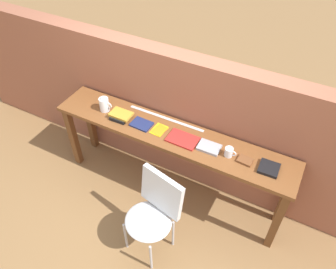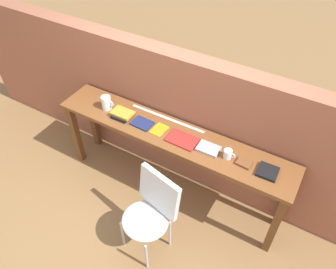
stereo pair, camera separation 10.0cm
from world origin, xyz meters
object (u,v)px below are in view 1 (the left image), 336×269
Objects in this scene: mug at (229,152)px; book_open_centre at (183,139)px; book_stack_leftmost at (121,116)px; pitcher_white at (104,104)px; book_repair_rightmost at (269,168)px; chair_white_moulded at (153,212)px; leather_journal_brown at (245,160)px; magazine_cycling at (142,124)px; pamphlet_pile_colourful at (159,130)px.

book_open_centre is at bearing -178.14° from mug.
book_open_centre is at bearing 0.45° from book_stack_leftmost.
book_repair_rightmost is (1.74, 0.00, -0.06)m from pitcher_white.
chair_white_moulded is 0.87m from mug.
chair_white_moulded is at bearing -128.40° from leather_journal_brown.
chair_white_moulded is at bearing -34.71° from pitcher_white.
magazine_cycling is at bearing -2.51° from pitcher_white.
pamphlet_pile_colourful is (-0.29, 0.64, 0.36)m from chair_white_moulded.
leather_journal_brown is (0.88, 0.00, 0.01)m from pamphlet_pile_colourful.
book_repair_rightmost is at bearing 38.91° from chair_white_moulded.
pamphlet_pile_colourful is at bearing -0.42° from pitcher_white.
chair_white_moulded is 3.06× the size of book_open_centre.
leather_journal_brown is (1.31, 0.02, -0.02)m from book_stack_leftmost.
mug is at bearing -0.26° from pitcher_white.
book_open_centre is at bearing -3.49° from pamphlet_pile_colourful.
magazine_cycling is at bearing -179.13° from mug.
mug is at bearing 2.88° from book_open_centre.
book_stack_leftmost is 2.02× the size of mug.
book_open_centre is 0.82m from book_repair_rightmost.
pitcher_white reaches higher than magazine_cycling.
pitcher_white reaches higher than leather_journal_brown.
chair_white_moulded is at bearing -65.98° from pamphlet_pile_colourful.
book_stack_leftmost is at bearing -176.17° from magazine_cycling.
leather_journal_brown is at bearing -0.18° from pitcher_white.
leather_journal_brown is (1.53, -0.00, -0.07)m from pitcher_white.
mug reaches higher than leather_journal_brown.
mug reaches higher than magazine_cycling.
pamphlet_pile_colourful is (0.65, -0.00, -0.07)m from pitcher_white.
leather_journal_brown is at bearing 0.95° from book_stack_leftmost.
chair_white_moulded is 4.85× the size of pitcher_white.
magazine_cycling is at bearing -174.98° from leather_journal_brown.
book_repair_rightmost is (0.21, 0.01, 0.00)m from leather_journal_brown.
magazine_cycling is 0.19m from pamphlet_pile_colourful.
book_stack_leftmost is 1.29× the size of book_repair_rightmost.
book_open_centre is 1.69× the size of book_repair_rightmost.
leather_journal_brown is at bearing 0.57° from mug.
magazine_cycling is 1.28m from book_repair_rightmost.
pamphlet_pile_colourful is (0.19, 0.02, -0.01)m from magazine_cycling.
chair_white_moulded is 0.72m from book_open_centre.
book_open_centre reaches higher than pamphlet_pile_colourful.
book_open_centre is at bearing 179.66° from book_repair_rightmost.
leather_journal_brown reaches higher than pamphlet_pile_colourful.
magazine_cycling is 1.59× the size of leather_journal_brown.
magazine_cycling is at bearing -179.10° from book_open_centre.
pitcher_white is at bearing 173.00° from book_stack_leftmost.
chair_white_moulded is 5.02× the size of pamphlet_pile_colourful.
mug is 0.85× the size of leather_journal_brown.
mug is 0.64× the size of book_repair_rightmost.
mug is (1.16, 0.02, 0.01)m from book_stack_leftmost.
book_stack_leftmost is 1.31m from leather_journal_brown.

